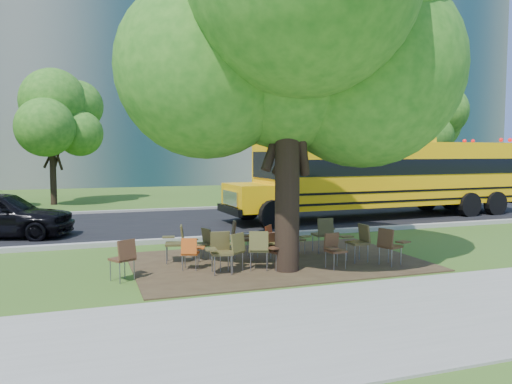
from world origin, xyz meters
name	(u,v)px	position (x,y,z in m)	size (l,w,h in m)	color
ground	(233,261)	(0.00, 0.00, 0.00)	(160.00, 160.00, 0.00)	#304F18
sidewalk	(322,325)	(0.00, -5.00, 0.02)	(60.00, 4.00, 0.04)	gray
dirt_patch	(277,261)	(1.00, -0.50, 0.01)	(7.00, 4.50, 0.03)	#382819
asphalt_road	(181,223)	(0.00, 7.00, 0.02)	(80.00, 8.00, 0.04)	black
kerb_near	(205,238)	(0.00, 3.00, 0.07)	(80.00, 0.25, 0.14)	gray
kerb_far	(165,210)	(0.00, 11.10, 0.07)	(80.00, 0.25, 0.14)	gray
building_main	(26,56)	(-8.00, 36.00, 11.00)	(38.00, 16.00, 22.00)	gray
building_right	(343,64)	(24.00, 38.00, 12.50)	(30.00, 16.00, 25.00)	slate
bg_tree_2	(51,123)	(-5.00, 16.00, 4.21)	(4.80, 4.80, 6.62)	black
bg_tree_3	(299,111)	(8.00, 14.00, 5.03)	(5.60, 5.60, 7.84)	black
bg_tree_4	(429,125)	(16.00, 13.00, 4.34)	(5.00, 5.00, 6.85)	black
main_tree	(288,34)	(0.86, -1.48, 5.33)	(7.20, 7.20, 8.95)	black
school_bus	(388,174)	(8.55, 5.99, 1.81)	(12.94, 3.49, 3.13)	#F3AE07
chair_0	(125,255)	(-2.71, -1.16, 0.56)	(0.61, 0.74, 0.90)	#4D2D1B
chair_1	(191,250)	(-1.21, -0.73, 0.48)	(0.62, 0.49, 0.78)	#B44913
chair_2	(234,248)	(-0.31, -1.20, 0.56)	(0.61, 0.76, 0.91)	brown
chair_3	(220,248)	(-0.66, -1.26, 0.59)	(0.66, 0.56, 0.95)	#4C4321
chair_4	(260,246)	(0.29, -1.25, 0.58)	(0.75, 0.59, 0.94)	#4C4720
chair_5	(334,247)	(1.96, -1.65, 0.52)	(0.56, 0.56, 0.84)	#52321D
chair_6	(359,239)	(2.90, -1.19, 0.59)	(0.58, 0.62, 0.95)	#4E4221
chair_7	(390,243)	(3.36, -1.84, 0.57)	(0.70, 0.63, 0.92)	#422A17
chair_8	(177,240)	(-1.37, 0.17, 0.58)	(0.55, 0.70, 0.94)	#413B1C
chair_9	(202,241)	(-0.72, 0.24, 0.50)	(0.62, 0.56, 0.81)	#4A3E20
chair_10	(239,235)	(0.24, 0.19, 0.60)	(0.57, 0.71, 0.97)	#3E2A16
chair_11	(264,239)	(0.75, -0.27, 0.56)	(0.62, 0.78, 0.91)	#B63413
chair_12	(296,237)	(1.79, 0.14, 0.49)	(0.49, 0.52, 0.79)	brown
chair_13	(324,231)	(2.60, 0.09, 0.60)	(0.63, 0.57, 0.97)	#433D1D
chair_14	(276,247)	(0.67, -1.27, 0.53)	(0.59, 0.63, 0.87)	#482A19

